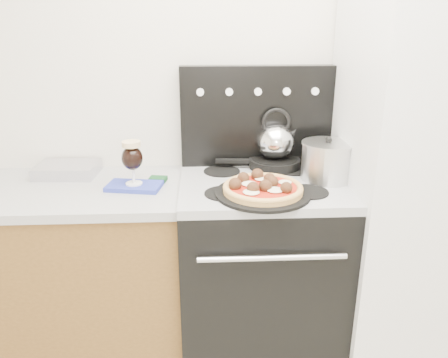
{
  "coord_description": "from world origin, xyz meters",
  "views": [
    {
      "loc": [
        -0.2,
        -0.72,
        1.61
      ],
      "look_at": [
        -0.1,
        1.05,
        0.98
      ],
      "focal_mm": 35.0,
      "sensor_mm": 36.0,
      "label": 1
    }
  ],
  "objects": [
    {
      "name": "pizza_pan",
      "position": [
        0.06,
        1.01,
        0.93
      ],
      "size": [
        0.48,
        0.48,
        0.01
      ],
      "primitive_type": "cylinder",
      "rotation": [
        0.0,
        0.0,
        -0.2
      ],
      "color": "#252324",
      "rests_on": "cooktop"
    },
    {
      "name": "pizza",
      "position": [
        0.06,
        1.01,
        0.96
      ],
      "size": [
        0.37,
        0.37,
        0.05
      ],
      "primitive_type": null,
      "rotation": [
        0.0,
        0.0,
        -0.1
      ],
      "color": "tan",
      "rests_on": "pizza_pan"
    },
    {
      "name": "oven_mitt",
      "position": [
        -0.51,
        1.17,
        0.91
      ],
      "size": [
        0.26,
        0.18,
        0.02
      ],
      "primitive_type": "cube",
      "rotation": [
        0.0,
        0.0,
        -0.18
      ],
      "color": "#2D3AAC",
      "rests_on": "countertop"
    },
    {
      "name": "backguard",
      "position": [
        0.08,
        1.45,
        1.17
      ],
      "size": [
        0.76,
        0.08,
        0.5
      ],
      "primitive_type": "cube",
      "color": "black",
      "rests_on": "cooktop"
    },
    {
      "name": "fridge",
      "position": [
        0.78,
        1.15,
        0.95
      ],
      "size": [
        0.64,
        0.68,
        1.9
      ],
      "primitive_type": "cube",
      "color": "silver",
      "rests_on": "ground"
    },
    {
      "name": "base_cabinet",
      "position": [
        -1.02,
        1.2,
        0.43
      ],
      "size": [
        1.45,
        0.6,
        0.86
      ],
      "primitive_type": "cube",
      "color": "brown",
      "rests_on": "ground"
    },
    {
      "name": "foil_sheet",
      "position": [
        -0.86,
        1.37,
        0.93
      ],
      "size": [
        0.3,
        0.23,
        0.06
      ],
      "primitive_type": "cube",
      "rotation": [
        0.0,
        0.0,
        -0.06
      ],
      "color": "white",
      "rests_on": "countertop"
    },
    {
      "name": "beer_glass",
      "position": [
        -0.51,
        1.17,
        1.02
      ],
      "size": [
        0.11,
        0.11,
        0.21
      ],
      "primitive_type": null,
      "rotation": [
        0.0,
        0.0,
        0.17
      ],
      "color": "black",
      "rests_on": "oven_mitt"
    },
    {
      "name": "tea_kettle",
      "position": [
        0.17,
        1.38,
        1.07
      ],
      "size": [
        0.2,
        0.2,
        0.22
      ],
      "primitive_type": null,
      "rotation": [
        0.0,
        0.0,
        -0.01
      ],
      "color": "silver",
      "rests_on": "skillet"
    },
    {
      "name": "stock_pot",
      "position": [
        0.38,
        1.19,
        1.0
      ],
      "size": [
        0.27,
        0.27,
        0.17
      ],
      "primitive_type": "cylinder",
      "rotation": [
        0.0,
        0.0,
        0.17
      ],
      "color": "silver",
      "rests_on": "cooktop"
    },
    {
      "name": "stove_body",
      "position": [
        0.08,
        1.18,
        0.44
      ],
      "size": [
        0.76,
        0.65,
        0.88
      ],
      "primitive_type": "cube",
      "color": "black",
      "rests_on": "ground"
    },
    {
      "name": "cooktop",
      "position": [
        0.08,
        1.18,
        0.9
      ],
      "size": [
        0.76,
        0.65,
        0.04
      ],
      "primitive_type": "cube",
      "color": "#ADADB2",
      "rests_on": "stove_body"
    },
    {
      "name": "countertop",
      "position": [
        -1.02,
        1.2,
        0.88
      ],
      "size": [
        1.48,
        0.63,
        0.04
      ],
      "primitive_type": "cube",
      "color": "#ACACAD",
      "rests_on": "base_cabinet"
    },
    {
      "name": "room_shell",
      "position": [
        0.0,
        0.29,
        1.25
      ],
      "size": [
        3.52,
        3.01,
        2.52
      ],
      "color": "beige",
      "rests_on": "ground"
    },
    {
      "name": "skillet",
      "position": [
        0.17,
        1.38,
        0.94
      ],
      "size": [
        0.28,
        0.28,
        0.05
      ],
      "primitive_type": "cylinder",
      "rotation": [
        0.0,
        0.0,
        -0.06
      ],
      "color": "black",
      "rests_on": "cooktop"
    }
  ]
}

